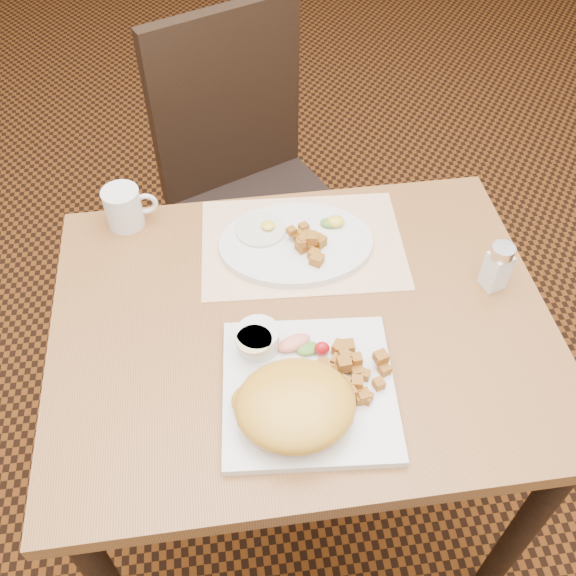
% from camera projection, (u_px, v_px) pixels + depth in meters
% --- Properties ---
extents(ground, '(8.00, 8.00, 0.00)m').
position_uv_depth(ground, '(298.00, 494.00, 1.72)').
color(ground, black).
rests_on(ground, ground).
extents(table, '(0.90, 0.70, 0.75)m').
position_uv_depth(table, '(302.00, 356.00, 1.24)').
color(table, '#945C2D').
rests_on(table, ground).
extents(chair_far, '(0.56, 0.56, 0.97)m').
position_uv_depth(chair_far, '(251.00, 181.00, 1.74)').
color(chair_far, black).
rests_on(chair_far, ground).
extents(placemat, '(0.42, 0.30, 0.00)m').
position_uv_depth(placemat, '(302.00, 244.00, 1.28)').
color(placemat, white).
rests_on(placemat, table).
extents(plate_square, '(0.30, 0.30, 0.02)m').
position_uv_depth(plate_square, '(309.00, 390.00, 1.05)').
color(plate_square, silver).
rests_on(plate_square, table).
extents(plate_oval, '(0.31, 0.24, 0.02)m').
position_uv_depth(plate_oval, '(296.00, 244.00, 1.27)').
color(plate_oval, silver).
rests_on(plate_oval, placemat).
extents(hollandaise_mound, '(0.19, 0.17, 0.07)m').
position_uv_depth(hollandaise_mound, '(294.00, 405.00, 0.98)').
color(hollandaise_mound, gold).
rests_on(hollandaise_mound, plate_square).
extents(ramekin, '(0.07, 0.08, 0.04)m').
position_uv_depth(ramekin, '(258.00, 339.00, 1.08)').
color(ramekin, silver).
rests_on(ramekin, plate_square).
extents(garnish_sq, '(0.09, 0.06, 0.03)m').
position_uv_depth(garnish_sq, '(303.00, 345.00, 1.09)').
color(garnish_sq, '#387223').
rests_on(garnish_sq, plate_square).
extents(fried_egg, '(0.10, 0.10, 0.02)m').
position_uv_depth(fried_egg, '(262.00, 229.00, 1.28)').
color(fried_egg, white).
rests_on(fried_egg, plate_oval).
extents(garnish_ov, '(0.05, 0.04, 0.02)m').
position_uv_depth(garnish_ov, '(333.00, 222.00, 1.29)').
color(garnish_ov, '#387223').
rests_on(garnish_ov, plate_oval).
extents(salt_shaker, '(0.05, 0.05, 0.10)m').
position_uv_depth(salt_shaker, '(498.00, 266.00, 1.17)').
color(salt_shaker, white).
rests_on(salt_shaker, table).
extents(coffee_mug, '(0.11, 0.08, 0.08)m').
position_uv_depth(coffee_mug, '(125.00, 207.00, 1.29)').
color(coffee_mug, silver).
rests_on(coffee_mug, table).
extents(home_fries_sq, '(0.12, 0.13, 0.04)m').
position_uv_depth(home_fries_sq, '(351.00, 369.00, 1.05)').
color(home_fries_sq, '#AE691C').
rests_on(home_fries_sq, plate_square).
extents(home_fries_ov, '(0.08, 0.12, 0.04)m').
position_uv_depth(home_fries_ov, '(308.00, 242.00, 1.24)').
color(home_fries_ov, '#AE691C').
rests_on(home_fries_ov, plate_oval).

